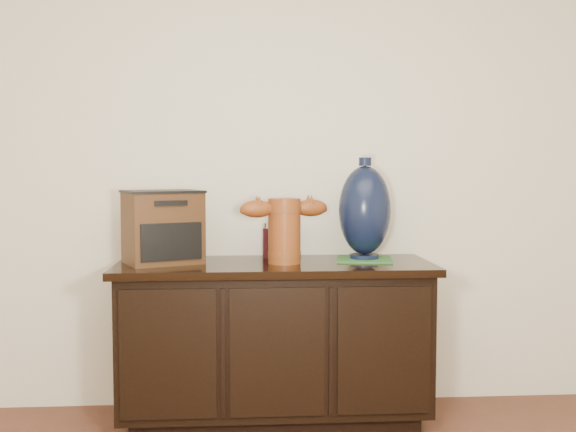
{
  "coord_description": "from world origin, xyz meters",
  "views": [
    {
      "loc": [
        -0.15,
        -0.87,
        1.19
      ],
      "look_at": [
        0.06,
        2.18,
        0.98
      ],
      "focal_mm": 42.0,
      "sensor_mm": 36.0,
      "label": 1
    }
  ],
  "objects": [
    {
      "name": "tv_radio",
      "position": [
        -0.51,
        2.25,
        0.92
      ],
      "size": [
        0.41,
        0.38,
        0.34
      ],
      "rotation": [
        0.0,
        0.0,
        0.41
      ],
      "color": "#3E230F",
      "rests_on": "sideboard"
    },
    {
      "name": "green_mat",
      "position": [
        0.43,
        2.29,
        0.76
      ],
      "size": [
        0.3,
        0.3,
        0.01
      ],
      "primitive_type": "cube",
      "rotation": [
        0.0,
        0.0,
        -0.16
      ],
      "color": "#31672E",
      "rests_on": "sideboard"
    },
    {
      "name": "lamp_base",
      "position": [
        0.43,
        2.29,
        0.99
      ],
      "size": [
        0.28,
        0.28,
        0.48
      ],
      "rotation": [
        0.0,
        0.0,
        -0.16
      ],
      "color": "black",
      "rests_on": "green_mat"
    },
    {
      "name": "spray_can",
      "position": [
        -0.02,
        2.39,
        0.84
      ],
      "size": [
        0.06,
        0.06,
        0.17
      ],
      "color": "#550E1A",
      "rests_on": "sideboard"
    },
    {
      "name": "sideboard",
      "position": [
        0.0,
        2.23,
        0.39
      ],
      "size": [
        1.46,
        0.56,
        0.75
      ],
      "color": "black",
      "rests_on": "ground"
    },
    {
      "name": "room",
      "position": [
        0.0,
        0.0,
        1.3
      ],
      "size": [
        5.0,
        5.0,
        5.0
      ],
      "color": "#522A1C",
      "rests_on": "ground"
    },
    {
      "name": "terracotta_vessel",
      "position": [
        0.04,
        2.2,
        0.92
      ],
      "size": [
        0.42,
        0.19,
        0.3
      ],
      "rotation": [
        0.0,
        0.0,
        0.25
      ],
      "color": "brown",
      "rests_on": "sideboard"
    }
  ]
}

